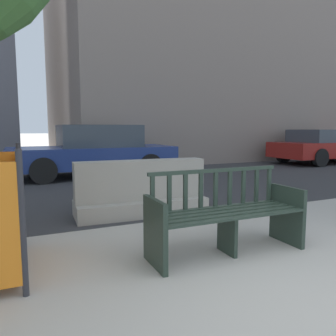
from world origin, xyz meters
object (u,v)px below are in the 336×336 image
street_bench (226,216)px  car_sedan_mid (95,151)px  jersey_barrier_centre (141,192)px  car_sedan_far (327,146)px

street_bench → car_sedan_mid: 6.35m
street_bench → jersey_barrier_centre: street_bench is taller
jersey_barrier_centre → street_bench: bearing=-81.8°
jersey_barrier_centre → car_sedan_far: 10.10m
jersey_barrier_centre → car_sedan_mid: size_ratio=0.46×
car_sedan_far → jersey_barrier_centre: bearing=-155.1°
street_bench → car_sedan_far: car_sedan_far is taller
jersey_barrier_centre → car_sedan_mid: (0.25, 4.46, 0.36)m
jersey_barrier_centre → car_sedan_far: (9.16, 4.25, 0.33)m
car_sedan_mid → car_sedan_far: car_sedan_mid is taller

